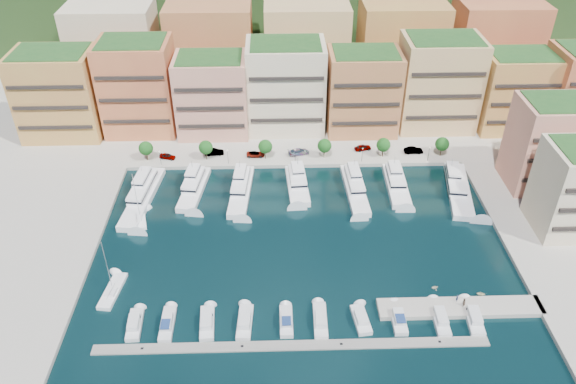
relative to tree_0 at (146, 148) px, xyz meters
name	(u,v)px	position (x,y,z in m)	size (l,w,h in m)	color
ground	(301,240)	(40.00, -33.50, -4.74)	(400.00, 400.00, 0.00)	black
north_quay	(291,113)	(40.00, 28.50, -4.74)	(220.00, 64.00, 2.00)	#9E998E
west_quay	(9,269)	(-22.00, -41.50, -4.74)	(34.00, 76.00, 2.00)	#9E998E
hillside	(287,56)	(40.00, 76.50, -4.74)	(240.00, 40.00, 58.00)	#173214
south_pontoon	(292,346)	(37.00, -63.50, -4.74)	(72.00, 2.20, 0.35)	gray
finger_pier	(460,309)	(70.00, -55.50, -4.74)	(32.00, 5.00, 2.00)	#9E998E
apartment_0	(59,94)	(-26.00, 16.49, 8.57)	(22.00, 16.50, 24.80)	#BF9846
apartment_1	(138,86)	(-4.00, 18.49, 9.57)	(20.00, 16.50, 26.80)	#D27D46
apartment_2	(212,95)	(17.00, 16.49, 7.57)	(20.00, 15.50, 22.80)	tan
apartment_3	(286,86)	(38.00, 18.49, 9.07)	(22.00, 16.50, 25.80)	beige
apartment_4	(363,92)	(60.00, 16.49, 8.07)	(20.00, 15.50, 23.80)	#BE6F47
apartment_5	(438,83)	(82.00, 18.49, 9.57)	(22.00, 16.50, 26.80)	tan
apartment_6	(514,91)	(104.00, 16.49, 7.57)	(20.00, 15.50, 22.80)	#BF9846
apartment_east_a	(550,144)	(102.00, -13.51, 7.57)	(18.00, 14.50, 22.80)	tan
backblock_0	(116,53)	(-15.00, 40.50, 11.26)	(26.00, 18.00, 30.00)	beige
backblock_1	(211,52)	(15.00, 40.50, 11.26)	(26.00, 18.00, 30.00)	#BE6F47
backblock_2	(306,51)	(45.00, 40.50, 11.26)	(26.00, 18.00, 30.00)	tan
backblock_3	(400,50)	(75.00, 40.50, 11.26)	(26.00, 18.00, 30.00)	#BF9846
backblock_4	(493,49)	(105.00, 40.50, 11.26)	(26.00, 18.00, 30.00)	#D27D46
tree_0	(146,148)	(0.00, 0.00, 0.00)	(3.80, 3.80, 5.65)	#473323
tree_1	(206,147)	(16.00, 0.00, 0.00)	(3.80, 3.80, 5.65)	#473323
tree_2	(265,147)	(32.00, 0.00, 0.00)	(3.80, 3.80, 5.65)	#473323
tree_3	(325,146)	(48.00, 0.00, 0.00)	(3.80, 3.80, 5.65)	#473323
tree_4	(383,145)	(64.00, 0.00, 0.00)	(3.80, 3.80, 5.65)	#473323
tree_5	(442,144)	(80.00, 0.00, 0.00)	(3.80, 3.80, 5.65)	#473323
lamppost_0	(160,155)	(4.00, -2.30, -0.92)	(0.30, 0.30, 4.20)	black
lamppost_1	(228,154)	(22.00, -2.30, -0.92)	(0.30, 0.30, 4.20)	black
lamppost_2	(295,153)	(40.00, -2.30, -0.92)	(0.30, 0.30, 4.20)	black
lamppost_3	(362,152)	(58.00, -2.30, -0.92)	(0.30, 0.30, 4.20)	black
lamppost_4	(429,151)	(76.00, -2.30, -0.92)	(0.30, 0.30, 4.20)	black
yacht_0	(143,194)	(1.69, -16.20, -3.53)	(7.56, 25.91, 7.30)	white
yacht_1	(194,187)	(14.03, -13.20, -3.65)	(7.09, 19.34, 7.30)	white
yacht_2	(241,188)	(25.94, -14.33, -3.53)	(6.13, 21.74, 7.30)	white
yacht_3	(297,183)	(40.12, -12.29, -3.53)	(5.89, 17.26, 7.30)	white
yacht_4	(354,187)	(54.54, -14.49, -3.65)	(5.30, 21.85, 7.30)	white
yacht_5	(396,182)	(65.38, -13.00, -3.53)	(5.40, 18.70, 7.30)	white
yacht_6	(458,187)	(80.63, -15.35, -3.53)	(8.92, 24.20, 7.30)	white
cruiser_0	(135,325)	(7.67, -58.08, -4.20)	(2.96, 7.76, 2.55)	silver
cruiser_1	(167,324)	(13.79, -58.11, -4.17)	(2.48, 8.39, 2.66)	silver
cruiser_2	(207,323)	(21.22, -58.09, -4.20)	(3.14, 8.31, 2.55)	silver
cruiser_3	(245,322)	(28.34, -58.09, -4.20)	(3.15, 8.51, 2.55)	silver
cruiser_4	(286,321)	(36.14, -58.10, -4.17)	(2.45, 7.54, 2.66)	silver
cruiser_5	(320,321)	(42.59, -58.10, -4.20)	(2.71, 8.79, 2.55)	silver
cruiser_6	(361,320)	(50.33, -58.08, -4.20)	(3.50, 7.44, 2.55)	silver
cruiser_7	(398,319)	(57.41, -58.10, -4.17)	(2.62, 7.72, 2.66)	silver
cruiser_8	(440,318)	(65.35, -58.10, -4.20)	(2.75, 9.04, 2.55)	silver
cruiser_9	(473,317)	(71.78, -58.10, -4.20)	(3.27, 9.16, 2.55)	silver
sailboat_2	(140,219)	(2.43, -25.44, -4.42)	(4.64, 8.49, 13.20)	white
sailboat_0	(113,292)	(1.44, -48.99, -4.44)	(4.21, 10.36, 13.20)	white
tender_3	(481,294)	(75.22, -51.84, -4.29)	(1.49, 1.72, 0.91)	beige
tender_1	(435,287)	(66.47, -49.74, -4.35)	(1.28, 1.49, 0.78)	beige
car_0	(168,156)	(5.31, 0.71, -2.99)	(1.78, 4.43, 1.51)	gray
car_1	(214,152)	(17.90, 2.41, -2.89)	(1.81, 5.20, 1.71)	gray
car_2	(256,154)	(29.28, 1.20, -3.05)	(2.30, 4.99, 1.39)	gray
car_3	(299,152)	(41.14, 1.90, -2.89)	(2.38, 5.87, 1.70)	gray
car_4	(363,147)	(59.14, 3.78, -2.94)	(1.89, 4.69, 1.60)	gray
car_5	(413,150)	(72.91, 1.73, -2.89)	(1.80, 5.16, 1.70)	gray
person_0	(457,298)	(69.56, -54.15, -2.93)	(0.59, 0.39, 1.62)	#283451
person_1	(464,302)	(70.42, -55.47, -2.81)	(0.91, 0.71, 1.86)	#48382B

